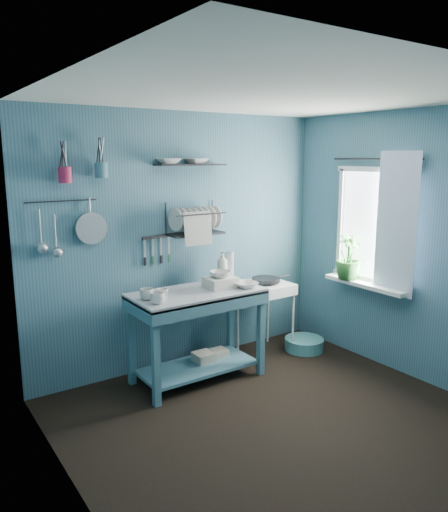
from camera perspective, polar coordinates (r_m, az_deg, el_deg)
floor at (r=4.21m, az=6.29°, el=-18.26°), size 3.20×3.20×0.00m
ceiling at (r=3.69m, az=7.17°, el=17.86°), size 3.20×3.20×0.00m
wall_back at (r=4.96m, az=-4.72°, el=1.72°), size 3.20×0.00×3.20m
wall_left at (r=2.99m, az=-17.24°, el=-5.21°), size 0.00×3.00×3.00m
wall_right at (r=4.94m, az=20.87°, el=0.96°), size 0.00×3.00×3.00m
work_counter at (r=4.72m, az=-3.08°, el=-9.07°), size 1.24×0.66×0.86m
mug_left at (r=4.22m, az=-7.61°, el=-4.81°), size 0.12×0.12×0.10m
mug_mid at (r=4.35m, az=-7.03°, el=-4.34°), size 0.14×0.14×0.09m
mug_right at (r=4.35m, az=-8.80°, el=-4.36°), size 0.17×0.17×0.10m
wash_tub at (r=4.69m, az=-0.41°, el=-3.04°), size 0.28×0.22×0.10m
tub_bowl at (r=4.67m, az=-0.41°, el=-2.09°), size 0.20×0.19×0.06m
soap_bottle at (r=4.94m, az=-0.20°, el=-1.13°), size 0.11×0.12×0.30m
water_bottle at (r=5.01m, az=0.62°, el=-1.05°), size 0.09×0.09×0.28m
counter_bowl at (r=4.71m, az=2.50°, el=-3.30°), size 0.22×0.22×0.05m
hotplate_stand at (r=5.39m, az=4.73°, el=-7.03°), size 0.53×0.53×0.76m
frying_pan at (r=5.27m, az=4.80°, el=-2.71°), size 0.30×0.30×0.03m
knife_strip at (r=4.78m, az=-7.76°, el=2.17°), size 0.32×0.07×0.03m
dish_rack at (r=4.85m, az=-3.28°, el=4.32°), size 0.57×0.28×0.32m
upper_shelf at (r=4.83m, az=-3.84°, el=10.36°), size 0.70×0.20×0.01m
shelf_bowl_left at (r=4.71m, az=-6.36°, el=10.92°), size 0.24×0.24×0.05m
shelf_bowl_right at (r=4.86m, az=-3.20°, el=11.57°), size 0.24×0.24×0.05m
utensil_cup_magenta at (r=4.37m, az=-17.72°, el=8.82°), size 0.11×0.11×0.13m
utensil_cup_teal at (r=4.47m, az=-13.85°, el=9.50°), size 0.11×0.11×0.13m
colander at (r=4.50m, az=-14.92°, el=3.08°), size 0.28×0.03×0.28m
ladle_outer at (r=4.38m, az=-20.28°, el=3.11°), size 0.01×0.01×0.30m
ladle_inner at (r=4.42m, az=-18.72°, el=2.61°), size 0.01×0.01×0.30m
hook_rail at (r=4.42m, az=-18.08°, el=5.99°), size 0.60×0.01×0.01m
window_glass at (r=5.17m, az=16.81°, el=3.34°), size 0.00×1.10×1.10m
windowsill at (r=5.22m, az=15.85°, el=-3.15°), size 0.16×0.95×0.04m
curtain at (r=4.93m, az=19.07°, el=3.42°), size 0.00×1.35×1.35m
curtain_rod at (r=5.09m, az=16.91°, el=10.57°), size 0.02×1.05×0.02m
potted_plant at (r=5.27m, az=14.04°, el=-0.09°), size 0.29×0.29×0.47m
storage_tin_large at (r=4.93m, az=-2.34°, el=-12.17°), size 0.18×0.18×0.22m
storage_tin_small at (r=5.06m, az=-0.56°, el=-11.66°), size 0.15×0.15×0.20m
floor_basin at (r=5.59m, az=9.14°, el=-9.90°), size 0.42×0.42×0.13m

